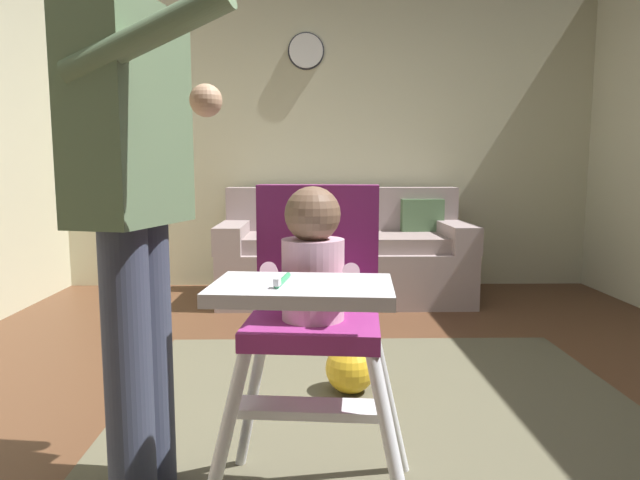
% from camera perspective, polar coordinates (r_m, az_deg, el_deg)
% --- Properties ---
extents(ground, '(6.09, 6.99, 0.10)m').
position_cam_1_polar(ground, '(2.37, 3.33, -19.28)').
color(ground, '#553521').
extents(wall_far, '(5.29, 0.06, 2.60)m').
position_cam_1_polar(wall_far, '(4.85, 0.90, 10.69)').
color(wall_far, beige).
rests_on(wall_far, ground).
extents(area_rug, '(2.21, 2.70, 0.01)m').
position_cam_1_polar(area_rug, '(2.14, 7.71, -20.75)').
color(area_rug, brown).
rests_on(area_rug, ground).
extents(couch, '(1.90, 0.86, 0.86)m').
position_cam_1_polar(couch, '(4.38, 2.53, -1.63)').
color(couch, gray).
rests_on(couch, ground).
extents(high_chair, '(0.66, 0.77, 0.97)m').
position_cam_1_polar(high_chair, '(1.54, -0.64, -5.15)').
color(high_chair, white).
rests_on(high_chair, ground).
extents(adult_standing, '(0.50, 0.58, 1.66)m').
position_cam_1_polar(adult_standing, '(1.73, -18.46, 4.60)').
color(adult_standing, '#383E53').
rests_on(adult_standing, ground).
extents(toy_ball, '(0.23, 0.23, 0.23)m').
position_cam_1_polar(toy_ball, '(2.59, 3.13, -12.97)').
color(toy_ball, gold).
rests_on(toy_ball, ground).
extents(wall_clock, '(0.30, 0.04, 0.30)m').
position_cam_1_polar(wall_clock, '(4.90, -1.44, 18.77)').
color(wall_clock, white).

